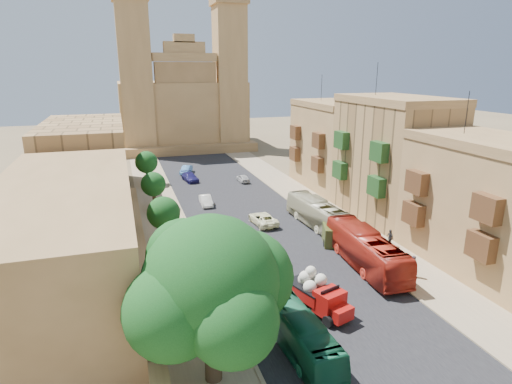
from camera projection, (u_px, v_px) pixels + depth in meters
road_surface at (246, 216)px, 50.50m from camera, size 14.00×140.00×0.01m
sidewalk_east at (319, 208)px, 53.28m from camera, size 5.00×140.00×0.01m
sidewalk_west at (164, 224)px, 47.73m from camera, size 5.00×140.00×0.01m
kerb_east at (300, 209)px, 52.53m from camera, size 0.25×140.00×0.12m
kerb_west at (187, 221)px, 48.44m from camera, size 0.25×140.00×0.12m
townhouse_b at (489, 204)px, 36.20m from camera, size 9.00×14.00×14.90m
townhouse_c at (392, 158)px, 48.67m from camera, size 9.00×14.00×17.40m
townhouse_d at (334, 145)px, 61.69m from camera, size 9.00×14.00×15.90m
west_wall at (141, 256)px, 37.45m from camera, size 1.00×40.00×1.80m
west_building_low at (66, 236)px, 33.10m from camera, size 10.00×28.00×8.40m
west_building_mid at (86, 160)px, 56.68m from camera, size 10.00×22.00×10.00m
church at (182, 103)px, 92.37m from camera, size 28.00×22.50×36.30m
ficus_tree at (212, 287)px, 22.39m from camera, size 9.57×8.81×9.57m
street_tree_a at (182, 267)px, 30.21m from camera, size 3.14×3.14×4.83m
street_tree_b at (164, 213)px, 41.18m from camera, size 3.20×3.20×4.93m
street_tree_c at (153, 184)px, 52.22m from camera, size 3.01×3.01×4.63m
street_tree_d at (146, 162)px, 63.12m from camera, size 3.30×3.30×5.07m
red_truck at (318, 293)px, 30.36m from camera, size 3.47×5.62×3.11m
olive_pickup at (333, 232)px, 42.90m from camera, size 3.51×5.02×1.90m
bus_green_north at (298, 331)px, 26.15m from camera, size 2.40×8.99×2.48m
bus_red_east at (365, 249)px, 37.13m from camera, size 3.49×11.61×3.19m
bus_cream_east at (317, 213)px, 46.75m from camera, size 3.11×10.71×2.95m
car_blue_a at (243, 255)px, 38.13m from camera, size 2.94×4.14×1.31m
car_white_a at (206, 200)px, 54.19m from camera, size 1.43×3.80×1.24m
car_cream at (263, 219)px, 47.48m from camera, size 2.51×4.85×1.31m
car_dkblue at (190, 177)px, 65.83m from camera, size 2.42×4.63×1.28m
car_white_b at (243, 178)px, 65.42m from camera, size 1.47×3.42×1.15m
car_blue_b at (186, 170)px, 70.75m from camera, size 2.70×4.03×1.26m
pedestrian_a at (413, 266)px, 35.36m from camera, size 0.79×0.61×1.92m
pedestrian_c at (390, 238)px, 41.62m from camera, size 0.43×1.00×1.70m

